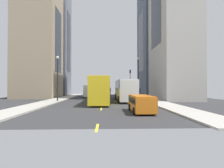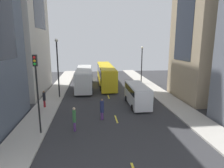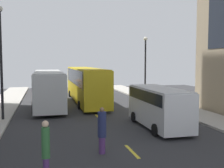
# 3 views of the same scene
# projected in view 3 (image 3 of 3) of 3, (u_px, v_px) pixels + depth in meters

# --- Properties ---
(ground_plane) EXTENTS (42.66, 42.66, 0.00)m
(ground_plane) POSITION_uv_depth(u_px,v_px,m) (89.00, 108.00, 25.25)
(ground_plane) COLOR #333335
(sidewalk_east) EXTENTS (2.93, 44.00, 0.15)m
(sidewalk_east) POSITION_uv_depth(u_px,v_px,m) (168.00, 104.00, 27.14)
(sidewalk_east) COLOR #B2ADA3
(sidewalk_east) RESTS_ON ground
(lane_stripe_1) EXTENTS (0.16, 2.00, 0.01)m
(lane_stripe_1) POSITION_uv_depth(u_px,v_px,m) (132.00, 151.00, 13.06)
(lane_stripe_1) COLOR yellow
(lane_stripe_1) RESTS_ON ground
(lane_stripe_2) EXTENTS (0.16, 2.00, 0.01)m
(lane_stripe_2) POSITION_uv_depth(u_px,v_px,m) (98.00, 117.00, 21.19)
(lane_stripe_2) COLOR yellow
(lane_stripe_2) RESTS_ON ground
(lane_stripe_3) EXTENTS (0.16, 2.00, 0.01)m
(lane_stripe_3) POSITION_uv_depth(u_px,v_px,m) (83.00, 102.00, 29.31)
(lane_stripe_3) COLOR yellow
(lane_stripe_3) RESTS_ON ground
(lane_stripe_4) EXTENTS (0.16, 2.00, 0.01)m
(lane_stripe_4) POSITION_uv_depth(u_px,v_px,m) (74.00, 93.00, 37.44)
(lane_stripe_4) COLOR yellow
(lane_stripe_4) RESTS_ON ground
(lane_stripe_5) EXTENTS (0.16, 2.00, 0.01)m
(lane_stripe_5) POSITION_uv_depth(u_px,v_px,m) (69.00, 87.00, 45.56)
(lane_stripe_5) COLOR yellow
(lane_stripe_5) RESTS_ON ground
(city_bus_white) EXTENTS (2.80, 11.92, 3.35)m
(city_bus_white) POSITION_uv_depth(u_px,v_px,m) (48.00, 86.00, 26.08)
(city_bus_white) COLOR silver
(city_bus_white) RESTS_ON ground
(streetcar_yellow) EXTENTS (2.70, 14.81, 3.59)m
(streetcar_yellow) POSITION_uv_depth(u_px,v_px,m) (85.00, 82.00, 29.27)
(streetcar_yellow) COLOR yellow
(streetcar_yellow) RESTS_ON ground
(delivery_van_white) EXTENTS (2.25, 6.19, 2.58)m
(delivery_van_white) POSITION_uv_depth(u_px,v_px,m) (159.00, 104.00, 17.76)
(delivery_van_white) COLOR white
(delivery_van_white) RESTS_ON ground
(car_orange_0) EXTENTS (1.91, 4.52, 1.53)m
(car_orange_0) POSITION_uv_depth(u_px,v_px,m) (46.00, 86.00, 38.88)
(car_orange_0) COLOR orange
(car_orange_0) RESTS_ON ground
(pedestrian_waiting_curb) EXTENTS (0.30, 0.30, 2.18)m
(pedestrian_waiting_curb) POSITION_uv_depth(u_px,v_px,m) (46.00, 148.00, 9.81)
(pedestrian_waiting_curb) COLOR #593372
(pedestrian_waiting_curb) RESTS_ON ground
(pedestrian_crossing_near) EXTENTS (0.40, 0.40, 2.17)m
(pedestrian_crossing_near) POSITION_uv_depth(u_px,v_px,m) (102.00, 129.00, 12.71)
(pedestrian_crossing_near) COLOR #593372
(pedestrian_crossing_near) RESTS_ON ground
(streetlamp_near) EXTENTS (0.44, 0.44, 7.99)m
(streetlamp_near) POSITION_uv_depth(u_px,v_px,m) (1.00, 52.00, 19.32)
(streetlamp_near) COLOR black
(streetlamp_near) RESTS_ON ground
(streetlamp_far) EXTENTS (0.44, 0.44, 6.84)m
(streetlamp_far) POSITION_uv_depth(u_px,v_px,m) (145.00, 61.00, 30.26)
(streetlamp_far) COLOR black
(streetlamp_far) RESTS_ON ground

